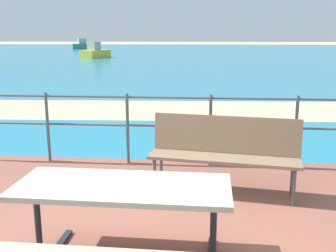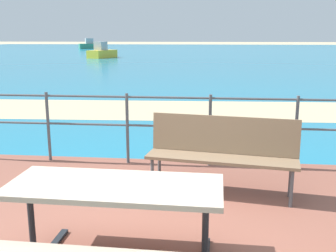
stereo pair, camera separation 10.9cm
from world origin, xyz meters
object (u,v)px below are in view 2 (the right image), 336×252
object	(u,v)px
boat_near	(103,52)
boat_mid	(92,45)
picnic_table	(115,208)
park_bench	(222,148)

from	to	relation	value
boat_near	boat_mid	xyz separation A→B (m)	(-8.05, 23.89, 0.03)
picnic_table	boat_near	bearing A→B (deg)	106.49
boat_near	park_bench	bearing A→B (deg)	-144.88
park_bench	boat_mid	world-z (taller)	boat_mid
picnic_table	boat_near	size ratio (longest dim) A/B	0.44
picnic_table	park_bench	world-z (taller)	park_bench
park_bench	boat_near	xyz separation A→B (m)	(-9.34, 29.62, -0.15)
picnic_table	boat_near	world-z (taller)	boat_near
picnic_table	park_bench	size ratio (longest dim) A/B	0.91
park_bench	boat_mid	bearing A→B (deg)	117.06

